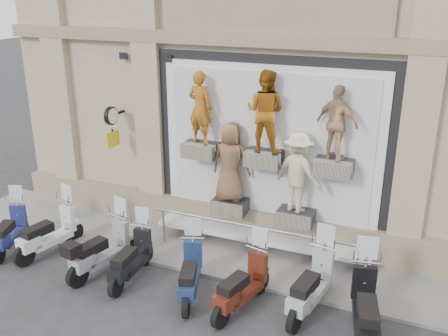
{
  "coord_description": "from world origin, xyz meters",
  "views": [
    {
      "loc": [
        3.24,
        -7.44,
        5.92
      ],
      "look_at": [
        -0.67,
        1.9,
        2.23
      ],
      "focal_mm": 40.0,
      "sensor_mm": 36.0,
      "label": 1
    }
  ],
  "objects_px": {
    "clock_sign_bracket": "(112,121)",
    "guard_rail": "(253,244)",
    "scooter_d": "(130,250)",
    "scooter_b": "(47,224)",
    "scooter_a": "(8,222)",
    "scooter_c": "(101,240)",
    "scooter_g": "(312,276)",
    "scooter_h": "(367,298)",
    "scooter_e": "(190,265)",
    "scooter_f": "(242,275)"
  },
  "relations": [
    {
      "from": "clock_sign_bracket",
      "to": "guard_rail",
      "type": "bearing_deg",
      "value": -6.84
    },
    {
      "from": "scooter_d",
      "to": "scooter_b",
      "type": "bearing_deg",
      "value": 171.18
    },
    {
      "from": "scooter_a",
      "to": "scooter_c",
      "type": "bearing_deg",
      "value": -19.93
    },
    {
      "from": "scooter_g",
      "to": "scooter_h",
      "type": "height_order",
      "value": "scooter_h"
    },
    {
      "from": "scooter_e",
      "to": "scooter_g",
      "type": "height_order",
      "value": "scooter_g"
    },
    {
      "from": "guard_rail",
      "to": "scooter_a",
      "type": "xyz_separation_m",
      "value": [
        -5.52,
        -1.66,
        0.24
      ]
    },
    {
      "from": "scooter_b",
      "to": "scooter_f",
      "type": "xyz_separation_m",
      "value": [
        4.92,
        -0.29,
        -0.02
      ]
    },
    {
      "from": "clock_sign_bracket",
      "to": "scooter_c",
      "type": "bearing_deg",
      "value": -64.79
    },
    {
      "from": "scooter_b",
      "to": "scooter_c",
      "type": "bearing_deg",
      "value": 4.9
    },
    {
      "from": "scooter_c",
      "to": "scooter_d",
      "type": "bearing_deg",
      "value": 10.59
    },
    {
      "from": "guard_rail",
      "to": "scooter_h",
      "type": "height_order",
      "value": "scooter_h"
    },
    {
      "from": "guard_rail",
      "to": "scooter_c",
      "type": "bearing_deg",
      "value": -150.33
    },
    {
      "from": "guard_rail",
      "to": "scooter_b",
      "type": "relative_size",
      "value": 2.67
    },
    {
      "from": "scooter_e",
      "to": "scooter_d",
      "type": "bearing_deg",
      "value": 157.78
    },
    {
      "from": "scooter_b",
      "to": "scooter_a",
      "type": "bearing_deg",
      "value": -156.4
    },
    {
      "from": "scooter_g",
      "to": "scooter_d",
      "type": "bearing_deg",
      "value": -165.44
    },
    {
      "from": "scooter_c",
      "to": "scooter_h",
      "type": "relative_size",
      "value": 0.93
    },
    {
      "from": "scooter_e",
      "to": "scooter_h",
      "type": "height_order",
      "value": "scooter_h"
    },
    {
      "from": "scooter_c",
      "to": "scooter_g",
      "type": "height_order",
      "value": "scooter_g"
    },
    {
      "from": "scooter_d",
      "to": "clock_sign_bracket",
      "type": "bearing_deg",
      "value": 125.74
    },
    {
      "from": "scooter_c",
      "to": "scooter_e",
      "type": "bearing_deg",
      "value": 9.6
    },
    {
      "from": "scooter_b",
      "to": "scooter_e",
      "type": "height_order",
      "value": "scooter_b"
    },
    {
      "from": "scooter_c",
      "to": "scooter_d",
      "type": "relative_size",
      "value": 1.08
    },
    {
      "from": "scooter_c",
      "to": "scooter_f",
      "type": "xyz_separation_m",
      "value": [
        3.29,
        -0.09,
        -0.03
      ]
    },
    {
      "from": "guard_rail",
      "to": "scooter_e",
      "type": "height_order",
      "value": "scooter_e"
    },
    {
      "from": "scooter_c",
      "to": "scooter_h",
      "type": "bearing_deg",
      "value": 11.4
    },
    {
      "from": "scooter_d",
      "to": "scooter_g",
      "type": "xyz_separation_m",
      "value": [
        3.77,
        0.37,
        0.07
      ]
    },
    {
      "from": "scooter_f",
      "to": "scooter_h",
      "type": "relative_size",
      "value": 0.9
    },
    {
      "from": "guard_rail",
      "to": "scooter_g",
      "type": "xyz_separation_m",
      "value": [
        1.62,
        -1.3,
        0.33
      ]
    },
    {
      "from": "scooter_e",
      "to": "scooter_g",
      "type": "bearing_deg",
      "value": -8.72
    },
    {
      "from": "scooter_b",
      "to": "scooter_d",
      "type": "height_order",
      "value": "scooter_b"
    },
    {
      "from": "clock_sign_bracket",
      "to": "scooter_g",
      "type": "height_order",
      "value": "clock_sign_bracket"
    },
    {
      "from": "scooter_e",
      "to": "scooter_f",
      "type": "xyz_separation_m",
      "value": [
        1.11,
        0.0,
        0.02
      ]
    },
    {
      "from": "guard_rail",
      "to": "scooter_a",
      "type": "relative_size",
      "value": 2.9
    },
    {
      "from": "scooter_b",
      "to": "scooter_c",
      "type": "xyz_separation_m",
      "value": [
        1.63,
        -0.2,
        0.01
      ]
    },
    {
      "from": "scooter_h",
      "to": "scooter_f",
      "type": "bearing_deg",
      "value": 168.98
    },
    {
      "from": "scooter_a",
      "to": "scooter_e",
      "type": "bearing_deg",
      "value": -21.03
    },
    {
      "from": "scooter_a",
      "to": "scooter_d",
      "type": "bearing_deg",
      "value": -20.25
    },
    {
      "from": "scooter_c",
      "to": "scooter_e",
      "type": "distance_m",
      "value": 2.18
    },
    {
      "from": "clock_sign_bracket",
      "to": "scooter_g",
      "type": "distance_m",
      "value": 6.13
    },
    {
      "from": "scooter_c",
      "to": "scooter_f",
      "type": "distance_m",
      "value": 3.29
    },
    {
      "from": "scooter_f",
      "to": "scooter_g",
      "type": "distance_m",
      "value": 1.31
    },
    {
      "from": "scooter_d",
      "to": "scooter_h",
      "type": "bearing_deg",
      "value": -3.99
    },
    {
      "from": "scooter_b",
      "to": "scooter_h",
      "type": "distance_m",
      "value": 7.22
    },
    {
      "from": "clock_sign_bracket",
      "to": "scooter_g",
      "type": "bearing_deg",
      "value": -17.78
    },
    {
      "from": "scooter_e",
      "to": "scooter_a",
      "type": "bearing_deg",
      "value": 159.63
    },
    {
      "from": "scooter_d",
      "to": "scooter_f",
      "type": "relative_size",
      "value": 0.96
    },
    {
      "from": "scooter_f",
      "to": "scooter_g",
      "type": "xyz_separation_m",
      "value": [
        1.24,
        0.44,
        0.04
      ]
    },
    {
      "from": "clock_sign_bracket",
      "to": "scooter_c",
      "type": "distance_m",
      "value": 3.1
    },
    {
      "from": "scooter_g",
      "to": "guard_rail",
      "type": "bearing_deg",
      "value": 150.18
    }
  ]
}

